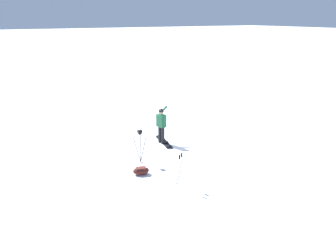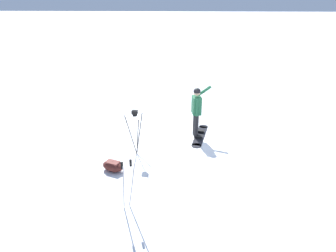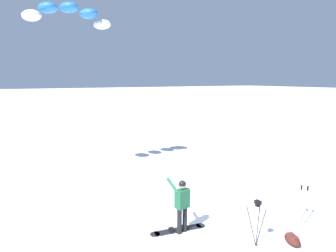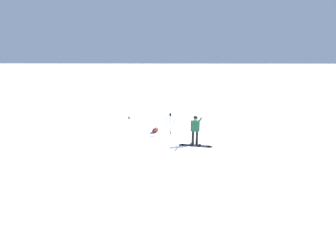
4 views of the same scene
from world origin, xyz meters
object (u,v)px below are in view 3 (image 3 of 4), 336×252
snowboarder (182,201)px  ski_poles (304,198)px  traction_kite (69,14)px  gear_bag_large (292,239)px  snowboard (178,229)px  camera_tripod (257,214)px

snowboarder → ski_poles: snowboarder is taller
ski_poles → traction_kite: bearing=-58.1°
gear_bag_large → snowboarder: bearing=-42.6°
snowboarder → snowboard: size_ratio=0.92×
snowboard → ski_poles: bearing=158.3°
gear_bag_large → camera_tripod: bearing=-24.4°
snowboard → ski_poles: (-3.78, 1.51, 0.77)m
camera_tripod → traction_kite: bearing=-72.2°
snowboard → traction_kite: traction_kite is taller
traction_kite → ski_poles: size_ratio=3.42×
traction_kite → camera_tripod: traction_kite is taller
snowboarder → camera_tripod: snowboarder is taller
snowboarder → gear_bag_large: (-2.29, 2.11, -0.83)m
snowboard → ski_poles: size_ratio=1.50×
gear_bag_large → traction_kite: bearing=-67.7°
snowboarder → camera_tripod: size_ratio=1.23×
traction_kite → ski_poles: bearing=121.9°
gear_bag_large → snowboard: bearing=-44.3°
traction_kite → snowboard: bearing=101.7°
snowboarder → snowboard: (0.03, -0.15, -0.95)m
camera_tripod → snowboarder: bearing=-51.4°
snowboarder → gear_bag_large: 3.22m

